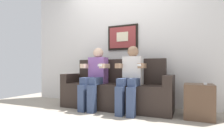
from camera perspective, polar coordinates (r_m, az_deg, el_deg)
ground_plane at (r=3.00m, az=-1.17°, el=-13.52°), size 5.71×5.71×0.00m
back_wall_assembly at (r=3.66m, az=3.88°, el=9.55°), size 4.39×0.10×2.60m
couch at (r=3.24m, az=1.25°, el=-6.85°), size 1.99×0.58×0.90m
person_on_left at (r=3.21m, az=-5.44°, el=-1.66°), size 0.46×0.56×1.11m
person_on_right at (r=2.94m, az=6.09°, el=-1.87°), size 0.46×0.56×1.11m
side_table_right at (r=2.91m, az=26.09°, el=-9.00°), size 0.40×0.40×0.50m
spare_remote_on_table at (r=2.83m, az=27.78°, el=-3.97°), size 0.04×0.13×0.02m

